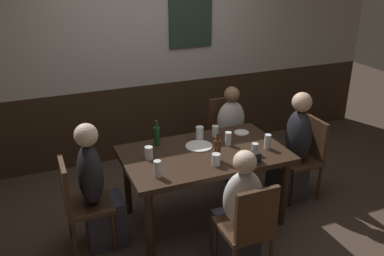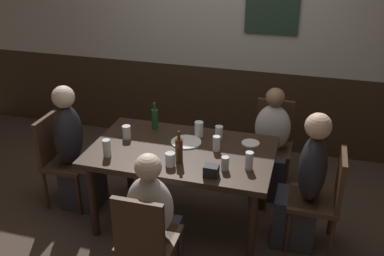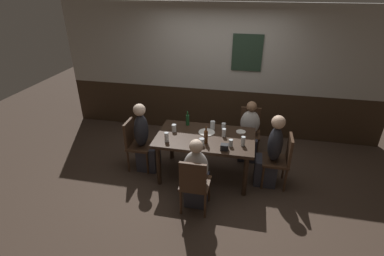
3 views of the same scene
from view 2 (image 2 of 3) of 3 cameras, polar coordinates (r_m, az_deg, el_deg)
The scene contains 24 objects.
ground_plane at distance 4.13m, azimuth -1.21°, elevation -11.85°, with size 12.00×12.00×0.00m, color #423328.
wall_back at distance 5.02m, azimuth 4.28°, elevation 11.67°, with size 6.40×0.13×2.60m.
dining_table at distance 3.76m, azimuth -1.31°, elevation -3.90°, with size 1.54×0.93×0.74m.
chair_head_east at distance 3.72m, azimuth 16.67°, elevation -8.34°, with size 0.40×0.40×0.88m.
chair_mid_near at distance 3.17m, azimuth -6.06°, elevation -13.99°, with size 0.40×0.40×0.88m.
chair_head_west at distance 4.30m, azimuth -16.63°, elevation -3.46°, with size 0.40×0.40×0.88m.
chair_right_far at distance 4.49m, azimuth 10.36°, elevation -1.45°, with size 0.40×0.40×0.88m.
person_head_east at distance 3.71m, azimuth 14.22°, elevation -7.88°, with size 0.37×0.34×1.20m.
person_mid_near at distance 3.31m, azimuth -4.97°, elevation -12.75°, with size 0.34×0.37×1.10m.
person_head_west at distance 4.22m, azimuth -14.79°, elevation -3.64°, with size 0.37×0.34×1.20m.
person_right_far at distance 4.37m, azimuth 10.07°, elevation -2.93°, with size 0.34×0.37×1.08m.
pint_glass_amber at distance 3.89m, azimuth 3.50°, elevation -0.64°, with size 0.07×0.07×0.11m.
highball_clear at distance 3.68m, azimuth 3.17°, elevation -2.10°, with size 0.06×0.06×0.13m.
tumbler_water at distance 3.92m, azimuth -8.44°, elevation -0.62°, with size 0.07×0.07×0.12m.
pint_glass_stout at distance 3.65m, azimuth -10.93°, elevation -2.71°, with size 0.06×0.06×0.15m.
beer_glass_tall at distance 3.42m, azimuth 4.29°, elevation -4.67°, with size 0.06×0.06×0.11m.
pint_glass_pale at distance 3.92m, azimuth 0.90°, elevation -0.24°, with size 0.08×0.08×0.14m.
tumbler_short at distance 3.47m, azimuth -2.82°, elevation -4.18°, with size 0.08×0.08×0.11m.
beer_glass_half at distance 3.44m, azimuth 7.38°, elevation -4.31°, with size 0.06×0.06×0.15m.
beer_bottle_green at distance 4.07m, azimuth -4.83°, elevation 1.28°, with size 0.06×0.06×0.25m.
beer_bottle_brown at distance 3.49m, azimuth -1.68°, elevation -2.83°, with size 0.06×0.06×0.27m.
plate_white_large at distance 3.83m, azimuth -0.75°, elevation -1.83°, with size 0.26×0.26×0.01m, color white.
plate_white_small at distance 3.84m, azimuth 7.57°, elevation -1.96°, with size 0.15×0.15×0.01m, color white.
condiment_caddy at distance 3.34m, azimuth 2.49°, elevation -5.55°, with size 0.11×0.09×0.09m, color black.
Camera 2 is at (0.97, -3.12, 2.51)m, focal length 41.31 mm.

